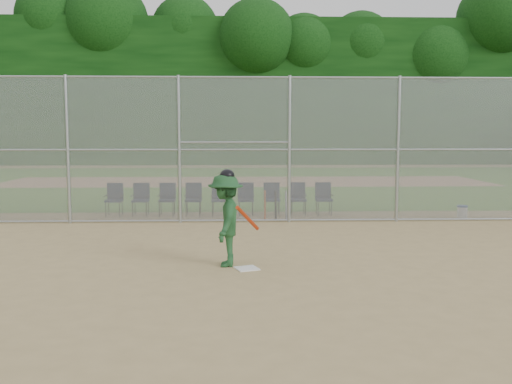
{
  "coord_description": "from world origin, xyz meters",
  "views": [
    {
      "loc": [
        -0.46,
        -10.56,
        2.47
      ],
      "look_at": [
        0.0,
        2.5,
        1.1
      ],
      "focal_mm": 40.0,
      "sensor_mm": 36.0,
      "label": 1
    }
  ],
  "objects_px": {
    "home_plate": "(247,268)",
    "batter_at_plate": "(226,219)",
    "water_cooler": "(462,212)",
    "chair_0": "(114,200)"
  },
  "relations": [
    {
      "from": "home_plate",
      "to": "chair_0",
      "type": "distance_m",
      "value": 7.78
    },
    {
      "from": "batter_at_plate",
      "to": "chair_0",
      "type": "bearing_deg",
      "value": 117.89
    },
    {
      "from": "home_plate",
      "to": "chair_0",
      "type": "relative_size",
      "value": 0.4
    },
    {
      "from": "chair_0",
      "to": "batter_at_plate",
      "type": "bearing_deg",
      "value": -62.11
    },
    {
      "from": "batter_at_plate",
      "to": "water_cooler",
      "type": "distance_m",
      "value": 8.71
    },
    {
      "from": "home_plate",
      "to": "chair_0",
      "type": "height_order",
      "value": "chair_0"
    },
    {
      "from": "batter_at_plate",
      "to": "water_cooler",
      "type": "relative_size",
      "value": 4.67
    },
    {
      "from": "home_plate",
      "to": "batter_at_plate",
      "type": "relative_size",
      "value": 0.21
    },
    {
      "from": "batter_at_plate",
      "to": "chair_0",
      "type": "xyz_separation_m",
      "value": [
        -3.44,
        6.49,
        -0.39
      ]
    },
    {
      "from": "batter_at_plate",
      "to": "water_cooler",
      "type": "height_order",
      "value": "batter_at_plate"
    }
  ]
}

